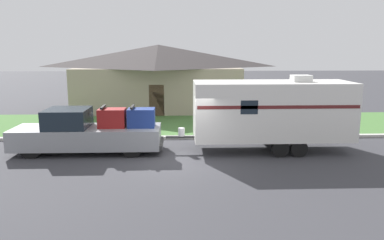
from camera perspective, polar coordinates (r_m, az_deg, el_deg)
ground_plane at (r=15.20m, az=-1.32°, el=-6.23°), size 120.00×120.00×0.00m
curb_strip at (r=18.80m, az=-1.50°, el=-2.65°), size 80.00×0.30×0.14m
lawn_strip at (r=22.37m, az=-1.61°, el=-0.59°), size 80.00×7.00×0.03m
house_across_street at (r=28.17m, az=-5.09°, el=6.73°), size 12.52×7.37×4.72m
pickup_truck at (r=16.81m, az=-15.53°, el=-1.82°), size 6.41×1.98×2.04m
travel_trailer at (r=16.69m, az=12.08°, el=1.47°), size 8.03×2.38×3.33m
mailbox at (r=19.76m, az=-12.40°, el=0.37°), size 0.48×0.20×1.23m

